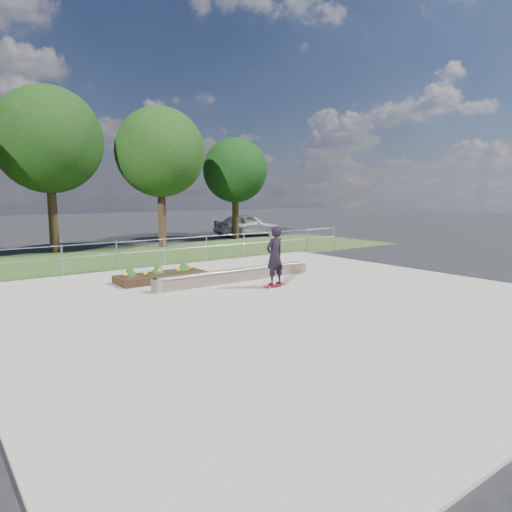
{
  "coord_description": "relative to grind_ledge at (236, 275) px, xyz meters",
  "views": [
    {
      "loc": [
        -8.13,
        -9.6,
        3.02
      ],
      "look_at": [
        0.2,
        1.5,
        1.1
      ],
      "focal_mm": 32.0,
      "sensor_mm": 36.0,
      "label": 1
    }
  ],
  "objects": [
    {
      "name": "ground",
      "position": [
        -0.44,
        -2.92,
        -0.26
      ],
      "size": [
        120.0,
        120.0,
        0.0
      ],
      "primitive_type": "plane",
      "color": "black",
      "rests_on": "ground"
    },
    {
      "name": "grass_verge",
      "position": [
        -0.44,
        8.08,
        -0.25
      ],
      "size": [
        30.0,
        8.0,
        0.02
      ],
      "primitive_type": "cube",
      "color": "#314C1E",
      "rests_on": "ground"
    },
    {
      "name": "concrete_slab",
      "position": [
        -0.44,
        -2.92,
        -0.23
      ],
      "size": [
        15.0,
        15.0,
        0.06
      ],
      "primitive_type": "cube",
      "color": "#A19B8E",
      "rests_on": "ground"
    },
    {
      "name": "fence",
      "position": [
        -0.44,
        4.58,
        0.51
      ],
      "size": [
        20.06,
        0.06,
        1.2
      ],
      "color": "gray",
      "rests_on": "ground"
    },
    {
      "name": "tree_mid_left",
      "position": [
        -2.94,
        12.08,
        5.34
      ],
      "size": [
        5.25,
        5.25,
        8.25
      ],
      "color": "#2F2113",
      "rests_on": "ground"
    },
    {
      "name": "tree_mid_right",
      "position": [
        2.56,
        11.08,
        4.97
      ],
      "size": [
        4.9,
        4.9,
        7.7
      ],
      "color": "black",
      "rests_on": "ground"
    },
    {
      "name": "tree_far_right",
      "position": [
        8.56,
        12.58,
        4.21
      ],
      "size": [
        4.2,
        4.2,
        6.6
      ],
      "color": "#352215",
      "rests_on": "ground"
    },
    {
      "name": "grind_ledge",
      "position": [
        0.0,
        0.0,
        0.0
      ],
      "size": [
        6.0,
        0.44,
        0.43
      ],
      "color": "brown",
      "rests_on": "concrete_slab"
    },
    {
      "name": "planter_bed",
      "position": [
        -1.99,
        1.66,
        -0.02
      ],
      "size": [
        3.0,
        1.2,
        0.61
      ],
      "color": "black",
      "rests_on": "concrete_slab"
    },
    {
      "name": "skateboarder",
      "position": [
        0.41,
        -1.54,
        0.8
      ],
      "size": [
        0.8,
        0.52,
        1.94
      ],
      "color": "silver",
      "rests_on": "concrete_slab"
    },
    {
      "name": "parked_car",
      "position": [
        10.2,
        13.53,
        0.53
      ],
      "size": [
        4.95,
        2.82,
        1.59
      ],
      "primitive_type": "imported",
      "rotation": [
        0.0,
        0.0,
        1.36
      ],
      "color": "#A2A6AB",
      "rests_on": "ground"
    }
  ]
}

